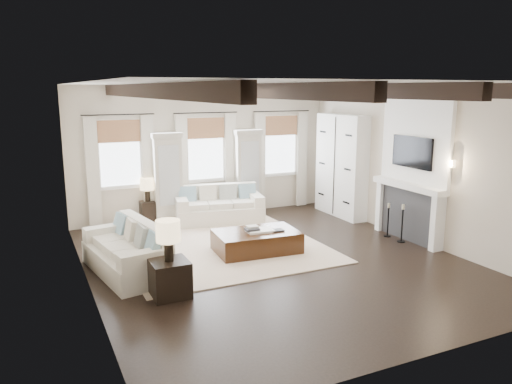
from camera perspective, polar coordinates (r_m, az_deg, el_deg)
name	(u,v)px	position (r m, az deg, el deg)	size (l,w,h in m)	color
ground	(275,261)	(9.28, 2.17, -7.86)	(7.50, 7.50, 0.00)	black
room_shell	(288,151)	(9.96, 3.71, 4.66)	(6.54, 7.54, 3.22)	beige
area_rug	(218,245)	(10.18, -4.36, -6.05)	(3.87, 4.14, 0.02)	beige
sofa_back	(219,207)	(11.88, -4.27, -1.77)	(2.16, 1.29, 0.87)	silver
sofa_left	(130,253)	(8.88, -14.24, -6.77)	(1.24, 2.17, 0.88)	silver
ottoman	(256,242)	(9.70, 0.05, -5.70)	(1.58, 0.99, 0.41)	black
tray	(260,230)	(9.63, 0.43, -4.41)	(0.50, 0.38, 0.04)	white
book_lower	(252,229)	(9.57, -0.45, -4.27)	(0.26, 0.20, 0.04)	#262628
book_upper	(252,226)	(9.62, -0.45, -3.96)	(0.22, 0.17, 0.03)	beige
book_loose	(277,230)	(9.66, 2.44, -4.40)	(0.24, 0.18, 0.03)	#262628
side_table_front	(170,278)	(7.81, -9.82, -9.71)	(0.56, 0.56, 0.56)	black
lamp_front	(168,233)	(7.58, -10.01, -4.69)	(0.37, 0.37, 0.63)	black
side_table_back	(148,212)	(11.97, -12.21, -2.29)	(0.36, 0.36, 0.54)	black
lamp_back	(147,185)	(11.83, -12.34, 0.75)	(0.32, 0.32, 0.56)	black
candlestick_near	(402,227)	(10.71, 16.35, -3.81)	(0.16, 0.16, 0.80)	black
candlestick_far	(388,223)	(11.04, 14.85, -3.42)	(0.15, 0.15, 0.73)	black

